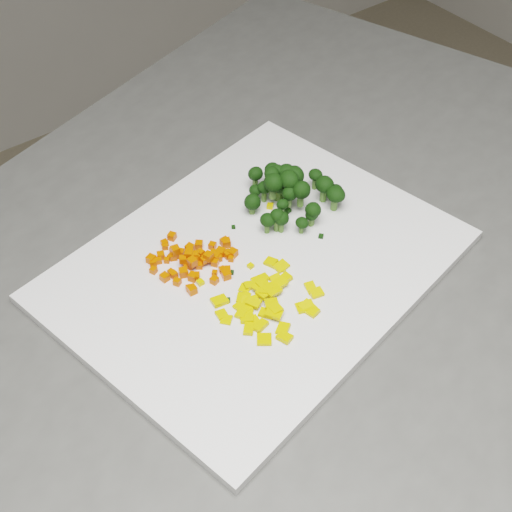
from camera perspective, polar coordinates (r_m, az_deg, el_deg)
counter_block at (r=1.19m, az=0.91°, el=-15.02°), size 1.27×1.06×0.90m
cutting_board at (r=0.80m, az=0.00°, el=-0.78°), size 0.48×0.41×0.01m
carrot_pile at (r=0.79m, az=-5.10°, el=0.12°), size 0.09×0.09×0.03m
pepper_pile at (r=0.75m, az=1.02°, el=-3.20°), size 0.11×0.11×0.02m
broccoli_pile at (r=0.85m, az=2.79°, el=5.45°), size 0.11×0.11×0.05m
carrot_cube_0 at (r=0.80m, az=-6.47°, el=0.47°), size 0.01×0.01×0.01m
carrot_cube_1 at (r=0.78m, az=-6.61°, el=-1.48°), size 0.01×0.01×0.01m
carrot_cube_2 at (r=0.80m, az=-7.62°, el=0.04°), size 0.01×0.01×0.01m
carrot_cube_3 at (r=0.79m, az=-4.50°, el=-0.65°), size 0.01×0.01×0.01m
carrot_cube_4 at (r=0.79m, az=-4.55°, el=-0.76°), size 0.01×0.01×0.01m
carrot_cube_5 at (r=0.78m, az=-2.39°, el=-1.53°), size 0.01×0.01×0.01m
carrot_cube_6 at (r=0.78m, az=-2.37°, el=-1.21°), size 0.01×0.01×0.01m
carrot_cube_7 at (r=0.80m, az=-2.29°, el=0.14°), size 0.01×0.01×0.01m
carrot_cube_8 at (r=0.79m, az=-5.87°, el=-0.28°), size 0.01×0.01×0.01m
carrot_cube_9 at (r=0.81m, az=-2.50°, el=1.13°), size 0.01×0.01×0.01m
carrot_cube_10 at (r=0.80m, az=-2.00°, el=-0.21°), size 0.01×0.01×0.01m
carrot_cube_11 at (r=0.78m, az=-3.33°, el=-1.38°), size 0.01×0.01×0.01m
carrot_cube_12 at (r=0.82m, az=-7.33°, el=1.03°), size 0.01×0.01×0.01m
carrot_cube_13 at (r=0.77m, az=-3.36°, el=-1.95°), size 0.01×0.01×0.01m
carrot_cube_14 at (r=0.78m, az=-4.82°, el=-1.64°), size 0.01×0.01×0.01m
carrot_cube_15 at (r=0.81m, az=-6.71°, el=0.43°), size 0.01×0.01×0.01m
carrot_cube_16 at (r=0.79m, az=-5.35°, el=-0.60°), size 0.01×0.01×0.01m
carrot_cube_17 at (r=0.77m, az=-5.14°, el=-2.71°), size 0.01×0.01×0.01m
carrot_cube_18 at (r=0.80m, az=-1.87°, el=0.24°), size 0.01×0.01×0.01m
carrot_cube_19 at (r=0.80m, az=-5.08°, el=-0.37°), size 0.01×0.01×0.01m
carrot_cube_20 at (r=0.80m, az=-5.30°, el=0.57°), size 0.01×0.01×0.01m
carrot_cube_21 at (r=0.80m, az=-3.44°, el=0.31°), size 0.01×0.01×0.01m
carrot_cube_22 at (r=0.79m, az=-5.39°, el=0.14°), size 0.01×0.01×0.01m
carrot_cube_23 at (r=0.80m, az=-6.45°, el=0.17°), size 0.01×0.01×0.01m
carrot_cube_24 at (r=0.80m, az=-3.03°, el=-0.13°), size 0.01×0.01×0.01m
carrot_cube_25 at (r=0.80m, az=-1.96°, el=0.14°), size 0.01×0.01×0.01m
carrot_cube_26 at (r=0.79m, az=-5.58°, el=-0.75°), size 0.01×0.01×0.01m
carrot_cube_27 at (r=0.80m, az=-2.86°, el=0.30°), size 0.01×0.01×0.01m
carrot_cube_28 at (r=0.80m, az=-8.22°, el=-0.52°), size 0.01×0.01×0.01m
carrot_cube_29 at (r=0.79m, az=-4.80°, el=-0.11°), size 0.01×0.01×0.01m
carrot_cube_30 at (r=0.80m, az=-4.20°, el=-0.04°), size 0.01×0.01×0.01m
carrot_cube_31 at (r=0.81m, az=-4.58°, el=0.90°), size 0.01×0.01×0.01m
carrot_cube_32 at (r=0.82m, az=-7.29°, el=0.76°), size 0.01×0.01×0.01m
carrot_cube_33 at (r=0.80m, az=-3.27°, el=-0.06°), size 0.01×0.01×0.01m
carrot_cube_34 at (r=0.78m, az=-2.74°, el=-1.10°), size 0.01×0.01×0.01m
carrot_cube_35 at (r=0.80m, az=-5.31°, el=0.65°), size 0.01×0.01×0.01m
carrot_cube_36 at (r=0.80m, az=-6.62°, el=-0.04°), size 0.01×0.01×0.01m
carrot_cube_37 at (r=0.79m, az=-8.20°, el=-1.14°), size 0.01×0.01×0.01m
carrot_cube_38 at (r=0.80m, az=-7.14°, el=-0.34°), size 0.01×0.01×0.01m
carrot_cube_39 at (r=0.81m, az=-2.40°, el=1.07°), size 0.01×0.01×0.01m
carrot_cube_40 at (r=0.78m, az=-5.82°, el=-1.32°), size 0.01×0.01×0.01m
carrot_cube_41 at (r=0.78m, az=-6.32°, el=-2.07°), size 0.01×0.01×0.01m
carrot_cube_42 at (r=0.82m, az=-6.74°, el=1.58°), size 0.01×0.01×0.01m
carrot_cube_43 at (r=0.78m, az=-5.13°, el=-0.48°), size 0.01×0.01×0.01m
carrot_cube_44 at (r=0.79m, az=-3.82°, el=-0.03°), size 0.01×0.01×0.01m
carrot_cube_45 at (r=0.80m, az=-5.40°, el=-0.18°), size 0.01×0.01×0.01m
carrot_cube_46 at (r=0.80m, az=-6.80°, el=-0.07°), size 0.01×0.01×0.01m
carrot_cube_47 at (r=0.78m, az=-7.32°, el=-1.69°), size 0.01×0.01×0.01m
carrot_cube_48 at (r=0.80m, az=-5.02°, el=-0.39°), size 0.01×0.01×0.01m
carrot_cube_49 at (r=0.80m, az=-7.79°, el=-0.36°), size 0.01×0.01×0.01m
carrot_cube_50 at (r=0.77m, az=-5.43°, el=-2.55°), size 0.01×0.01×0.01m
carrot_cube_51 at (r=0.78m, az=-5.08°, el=-1.67°), size 0.01×0.01×0.01m
carrot_cube_52 at (r=0.79m, az=-3.30°, el=-0.53°), size 0.01×0.01×0.01m
carrot_cube_53 at (r=0.80m, az=-4.48°, el=0.24°), size 0.01×0.01×0.01m
carrot_cube_54 at (r=0.79m, az=-6.82°, el=-1.28°), size 0.01×0.01×0.01m
carrot_cube_55 at (r=0.79m, az=-4.16°, el=-0.32°), size 0.01×0.01×0.01m
carrot_cube_56 at (r=0.80m, az=-8.39°, el=-0.25°), size 0.01×0.01×0.01m
carrot_cube_57 at (r=0.79m, az=-4.90°, el=0.06°), size 0.01×0.01×0.01m
carrot_cube_58 at (r=0.81m, az=-6.03°, el=0.28°), size 0.01×0.01×0.01m
carrot_cube_59 at (r=0.81m, az=-3.51°, el=0.83°), size 0.01×0.01×0.01m
pepper_chunk_0 at (r=0.76m, az=-0.51°, el=-3.65°), size 0.02×0.02×0.01m
pepper_chunk_1 at (r=0.75m, az=-0.30°, el=-3.67°), size 0.02×0.02×0.00m
pepper_chunk_2 at (r=0.78m, az=2.29°, el=-1.82°), size 0.02×0.01×0.01m
pepper_chunk_3 at (r=0.74m, az=-0.20°, el=-5.38°), size 0.02×0.02×0.01m
pepper_chunk_4 at (r=0.76m, az=-0.99°, el=-3.38°), size 0.02×0.02×0.01m
pepper_chunk_5 at (r=0.72m, az=0.67°, el=-6.67°), size 0.02×0.02×0.00m
pepper_chunk_6 at (r=0.75m, az=-2.75°, el=-4.69°), size 0.01×0.01×0.00m
pepper_chunk_7 at (r=0.73m, az=0.36°, el=-5.60°), size 0.02×0.01×0.01m
pepper_chunk_8 at (r=0.77m, az=-0.28°, el=-2.34°), size 0.02×0.02×0.01m
pepper_chunk_9 at (r=0.73m, az=2.17°, el=-5.84°), size 0.02×0.02×0.01m
pepper_chunk_10 at (r=0.76m, az=0.64°, el=-2.97°), size 0.02×0.01×0.00m
pepper_chunk_11 at (r=0.76m, az=-2.94°, el=-3.60°), size 0.02×0.02×0.01m
pepper_chunk_12 at (r=0.73m, az=-0.58°, el=-5.77°), size 0.02×0.02×0.01m
pepper_chunk_13 at (r=0.79m, az=1.19°, el=-0.49°), size 0.02×0.02×0.01m
pepper_chunk_14 at (r=0.77m, az=4.85°, el=-2.96°), size 0.02×0.02×0.01m
pepper_chunk_15 at (r=0.74m, az=1.44°, el=-4.64°), size 0.02×0.02×0.00m
pepper_chunk_16 at (r=0.77m, az=1.86°, el=-2.21°), size 0.02×0.01×0.01m
pepper_chunk_17 at (r=0.78m, az=0.34°, el=-1.85°), size 0.02×0.01×0.00m
pepper_chunk_18 at (r=0.75m, az=-0.98°, el=-4.09°), size 0.02×0.02×0.01m
pepper_chunk_19 at (r=0.73m, az=2.30°, el=-6.52°), size 0.02×0.02×0.01m
pepper_chunk_20 at (r=0.76m, az=0.74°, el=-2.44°), size 0.01×0.02×0.01m
pepper_chunk_21 at (r=0.75m, az=0.86°, el=-4.60°), size 0.02×0.02×0.00m
pepper_chunk_22 at (r=0.75m, az=4.53°, el=-4.45°), size 0.01×0.01×0.01m
pepper_chunk_23 at (r=0.76m, az=0.80°, el=-2.62°), size 0.02×0.02×0.01m
pepper_chunk_24 at (r=0.75m, az=4.17°, el=-4.12°), size 0.02×0.02×0.01m
pepper_chunk_25 at (r=0.79m, az=2.03°, el=-0.84°), size 0.02×0.01×0.01m
pepper_chunk_26 at (r=0.74m, az=1.59°, el=-4.22°), size 0.01×0.01×0.01m
pepper_chunk_27 at (r=0.75m, az=1.26°, el=-3.84°), size 0.02×0.02×0.01m
pepper_chunk_28 at (r=0.75m, az=-0.90°, el=-4.54°), size 0.02×0.02×0.00m
pepper_chunk_29 at (r=0.75m, az=-0.18°, el=-3.74°), size 0.02×0.02×0.01m
pepper_chunk_30 at (r=0.74m, az=-0.73°, el=-4.83°), size 0.02×0.02×0.01m
pepper_chunk_31 at (r=0.77m, az=4.42°, el=-2.56°), size 0.02×0.02×0.01m
pepper_chunk_32 at (r=0.74m, az=-2.39°, el=-5.12°), size 0.02×0.02×0.01m
pepper_chunk_33 at (r=0.77m, az=1.68°, el=-1.97°), size 0.01×0.02×0.01m
pepper_chunk_34 at (r=0.75m, az=-1.11°, el=-4.51°), size 0.02×0.02×0.01m
pepper_chunk_35 at (r=0.76m, az=1.36°, el=-2.76°), size 0.02×0.01×0.01m
pepper_chunk_36 at (r=0.75m, az=3.94°, el=-4.05°), size 0.02×0.02×0.01m
pepper_chunk_37 at (r=0.77m, az=-0.89°, el=-2.59°), size 0.02×0.02×0.00m
pepper_chunk_38 at (r=0.76m, az=0.40°, el=-2.51°), size 0.02×0.02×0.01m
broccoli_floret_0 at (r=0.87m, az=6.37°, el=4.96°), size 0.02×0.02×0.02m
broccoli_floret_1 at (r=0.85m, az=1.23°, el=6.15°), size 0.02×0.02×0.03m
broccoli_floret_2 at (r=0.84m, az=2.59°, el=5.73°), size 0.03×0.03×0.03m
broccoli_floret_3 at (r=0.86m, az=0.65°, el=5.14°), size 0.02×0.02×0.03m
broccoli_floret_4 at (r=0.86m, az=1.66°, el=6.44°), size 0.02×0.02×0.03m
broccoli_floret_5 at (r=0.85m, az=6.31°, el=4.55°), size 0.03×0.03×0.03m
broccoli_floret_6 at (r=0.85m, az=-0.33°, el=4.10°), size 0.03×0.03×0.02m
broccoli_floret_7 at (r=0.82m, az=2.03°, el=2.67°), size 0.02×0.02×0.03m
broccoli_floret_8 at (r=0.86m, az=-0.08°, el=5.01°), size 0.02×0.02×0.02m
broccoli_floret_9 at (r=0.83m, az=4.43°, el=3.04°), size 0.02×0.02×0.02m
broccoli_floret_10 at (r=0.82m, az=1.66°, el=2.82°), size 0.02×0.02×0.03m
broccoli_floret_11 at (r=0.82m, az=0.89°, el=2.58°), size 0.02×0.02×0.03m
broccoli_floret_12 at (r=0.88m, az=-0.07°, el=6.19°), size 0.03×0.03×0.03m
broccoli_floret_13 at (r=0.86m, az=5.43°, el=5.29°), size 0.03×0.03×0.03m
broccoli_floret_14 at (r=0.86m, az=2.39°, el=6.33°), size 0.03×0.03×0.03m
broccoli_floret_15 at (r=0.88m, az=4.73°, el=6.11°), size 0.02×0.02×0.03m
broccoli_floret_16 at (r=0.87m, az=2.65°, el=5.24°), size 0.02×0.02×0.02m
broccoli_floret_17 at (r=0.83m, az=4.52°, el=3.30°), size 0.03×0.03×0.03m
broccoli_floret_18 at (r=0.84m, az=2.66°, el=4.71°), size 0.03×0.03×0.03m
broccoli_floret_19 at (r=0.84m, az=1.35°, el=5.51°), size 0.03×0.03×0.03m
broccoli_floret_20 at (r=0.84m, az=3.60°, el=4.89°), size 0.03×0.03×0.03m
broccoli_floret_21 at (r=0.88m, az=1.27°, el=6.12°), size 0.02×0.02×0.03m
broccoli_floret_22 at (r=0.82m, az=3.66°, el=2.41°), size 0.02×0.02×0.02m
broccoli_floret_23 at (r=0.89m, az=1.24°, el=6.59°), size 0.03×0.03×0.03m
broccoli_floret_24 at (r=0.86m, az=3.04°, el=6.19°), size 0.03×0.03×0.03m
broccoli_floret_25 at (r=0.87m, az=1.98°, el=5.53°), size 0.03×0.03×0.03m
broccoli_floret_26 at (r=0.86m, az=1.76°, el=5.46°), size 0.03×0.03×0.04m
broccoli_floret_27 at (r=0.84m, az=2.09°, el=3.69°), size 0.02×0.02×0.03m
stray_bit_0 at (r=0.79m, az=-0.43°, el=-0.79°), size 0.01×0.01×0.00m
stray_bit_1 at (r=0.83m, az=-1.82°, el=2.33°), size 0.01×0.01×0.00m
stray_bit_2 at (r=0.77m, az=-4.47°, el=-2.12°), size 0.01×0.01×0.00m
stray_bit_3 at (r=0.76m, az=1.14°, el=-3.19°), size 0.01×0.01×0.00m
stray_bit_4 at (r=0.79m, az=2.23°, el=-0.75°), size 0.01×0.01×0.00m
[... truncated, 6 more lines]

